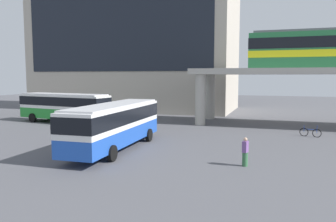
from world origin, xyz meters
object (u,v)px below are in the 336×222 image
bus_main (115,122)px  station_building (135,40)px  bicycle_blue (310,132)px  pedestrian_waiting_near_stop (245,153)px  bus_secondary (64,105)px

bus_main → station_building: bearing=111.0°
bicycle_blue → pedestrian_waiting_near_stop: (-4.38, -11.45, 0.42)m
bus_secondary → pedestrian_waiting_near_stop: 24.13m
bus_main → bicycle_blue: bearing=36.1°
pedestrian_waiting_near_stop → bicycle_blue: bearing=69.1°
station_building → pedestrian_waiting_near_stop: bearing=-56.4°
bus_main → bus_secondary: same height
bus_main → pedestrian_waiting_near_stop: bus_main is taller
bus_secondary → bus_main: bearing=-42.2°
station_building → pedestrian_waiting_near_stop: (19.99, -30.11, -9.99)m
station_building → bicycle_blue: size_ratio=17.83×
pedestrian_waiting_near_stop → station_building: bearing=123.6°
bicycle_blue → station_building: bearing=142.6°
bus_main → pedestrian_waiting_near_stop: size_ratio=6.66×
bus_main → bus_secondary: (-11.69, 10.60, 0.00)m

